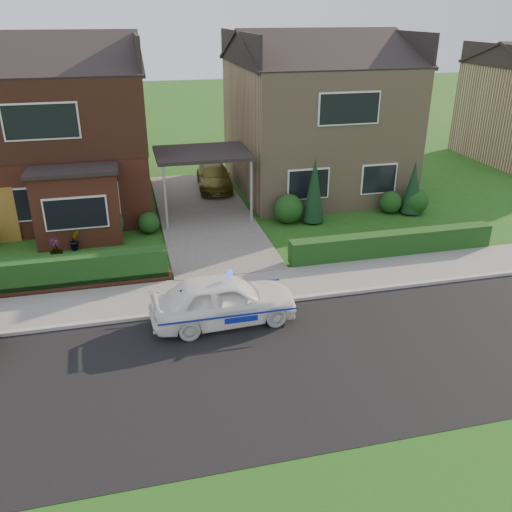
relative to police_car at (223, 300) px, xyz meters
name	(u,v)px	position (x,y,z in m)	size (l,w,h in m)	color
ground	(274,367)	(0.78, -2.40, -0.69)	(120.00, 120.00, 0.00)	#1F4F15
road	(274,367)	(0.78, -2.40, -0.69)	(60.00, 6.00, 0.02)	black
kerb	(246,305)	(0.78, 0.65, -0.63)	(60.00, 0.16, 0.12)	#9E9993
sidewalk	(239,289)	(0.78, 1.70, -0.64)	(60.00, 2.00, 0.10)	slate
driveway	(205,214)	(0.78, 8.60, -0.63)	(3.80, 12.00, 0.12)	#666059
house_left	(54,119)	(-5.00, 11.50, 3.12)	(7.50, 9.53, 7.25)	brown
house_right	(315,111)	(6.58, 11.59, 2.98)	(7.50, 8.06, 7.25)	#A28463
carport_link	(203,154)	(0.78, 8.55, 1.97)	(3.80, 3.00, 2.77)	black
dwarf_wall	(46,288)	(-5.02, 2.90, -0.51)	(7.70, 0.25, 0.36)	brown
hedge_left	(47,291)	(-5.02, 3.05, -0.69)	(7.50, 0.55, 0.90)	#123813
hedge_right	(391,256)	(6.58, 2.95, -0.69)	(7.50, 0.55, 0.80)	#123813
shrub_left_mid	(106,223)	(-3.22, 6.90, -0.03)	(1.32, 1.32, 1.32)	#123813
shrub_left_near	(149,223)	(-1.62, 7.20, -0.27)	(0.84, 0.84, 0.84)	#123813
shrub_right_near	(288,209)	(3.98, 7.00, -0.09)	(1.20, 1.20, 1.20)	#123813
shrub_right_mid	(391,202)	(8.58, 7.10, -0.21)	(0.96, 0.96, 0.96)	#123813
shrub_right_far	(415,201)	(9.58, 6.80, -0.15)	(1.08, 1.08, 1.08)	#123813
conifer_a	(314,192)	(4.98, 6.80, 0.61)	(0.90, 0.90, 2.60)	black
conifer_b	(413,189)	(9.38, 6.80, 0.41)	(0.90, 0.90, 2.20)	black
police_car	(223,300)	(0.00, 0.00, 0.00)	(3.71, 4.11, 1.54)	white
driveway_car	(214,176)	(1.78, 12.10, -0.02)	(1.54, 3.79, 1.10)	brown
potted_plant_b	(75,240)	(-4.33, 6.16, -0.31)	(0.42, 0.34, 0.76)	gray
potted_plant_c	(56,250)	(-4.91, 5.42, -0.30)	(0.43, 0.43, 0.77)	gray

